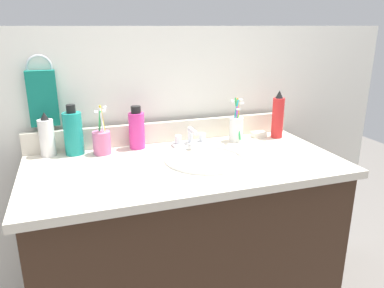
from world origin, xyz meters
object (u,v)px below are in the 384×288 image
Objects in this scene: faucet at (191,139)px; bottle_soap_pink at (137,129)px; soap_bar at (259,134)px; hand_towel at (43,99)px; cup_pink at (102,141)px; bottle_spray_red at (278,116)px; cup_white_ceramic at (236,128)px; bottle_mouthwash_teal at (73,133)px; bottle_lotion_white at (47,137)px.

bottle_soap_pink is at bearing 170.50° from faucet.
soap_bar is at bearing -2.07° from bottle_soap_pink.
hand_towel is 1.10× the size of cup_pink.
bottle_spray_red is 1.13× the size of cup_white_ceramic.
hand_towel is at bearing 168.46° from bottle_soap_pink.
bottle_spray_red is 0.79m from cup_pink.
bottle_spray_red reaches higher than bottle_soap_pink.
bottle_soap_pink is at bearing -11.54° from hand_towel.
bottle_spray_red is (0.99, -0.12, -0.12)m from hand_towel.
bottle_spray_red is at bearing -4.60° from bottle_soap_pink.
hand_towel is 1.09× the size of bottle_mouthwash_teal.
bottle_spray_red is at bearing -1.72° from cup_pink.
bottle_lotion_white is 0.92m from soap_bar.
faucet is 0.83× the size of cup_white_ceramic.
bottle_lotion_white is 0.21m from cup_pink.
faucet is 0.22m from cup_white_ceramic.
hand_towel is 0.28m from cup_pink.
hand_towel is 0.95m from soap_bar.
bottle_soap_pink is at bearing -1.10° from bottle_mouthwash_teal.
faucet is 0.73× the size of bottle_spray_red.
cup_pink is at bearing -169.28° from bottle_soap_pink.
faucet is 0.23m from bottle_soap_pink.
cup_white_ceramic reaches higher than bottle_soap_pink.
faucet is 0.58m from bottle_lotion_white.
hand_towel is 1.22× the size of bottle_soap_pink.
cup_pink reaches higher than soap_bar.
soap_bar is (0.71, 0.01, -0.04)m from cup_pink.
bottle_soap_pink is 0.89× the size of bottle_mouthwash_teal.
bottle_lotion_white is (-0.35, 0.02, -0.00)m from bottle_soap_pink.
faucet is 0.89× the size of bottle_soap_pink.
bottle_spray_red is at bearing -1.91° from faucet.
cup_pink is at bearing 178.49° from faucet.
bottle_spray_red is at bearing -7.10° from hand_towel.
soap_bar is (0.12, 0.02, -0.05)m from cup_white_ceramic.
bottle_lotion_white is (0.00, -0.05, -0.14)m from hand_towel.
cup_white_ceramic reaches higher than bottle_lotion_white.
cup_white_ceramic is (0.79, -0.11, -0.16)m from hand_towel.
cup_white_ceramic is 0.97× the size of cup_pink.
bottle_spray_red reaches higher than faucet.
hand_towel reaches higher than bottle_lotion_white.
hand_towel is 1.01m from bottle_spray_red.
bottle_soap_pink is at bearing 175.09° from cup_white_ceramic.
soap_bar is at bearing 2.91° from faucet.
cup_pink is at bearing -17.19° from bottle_mouthwash_teal.
bottle_mouthwash_teal is 1.01× the size of cup_pink.
soap_bar is at bearing 157.61° from bottle_spray_red.
cup_white_ceramic is (0.44, -0.04, -0.02)m from bottle_soap_pink.
bottle_spray_red is at bearing -4.02° from bottle_lotion_white.
faucet is 0.37m from cup_pink.
cup_pink is at bearing 179.03° from cup_white_ceramic.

